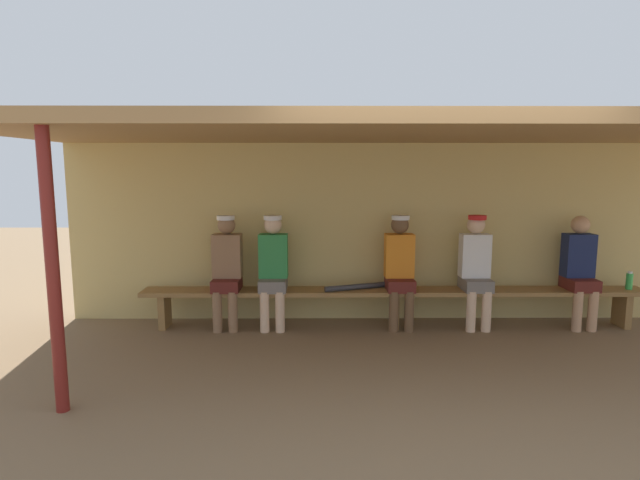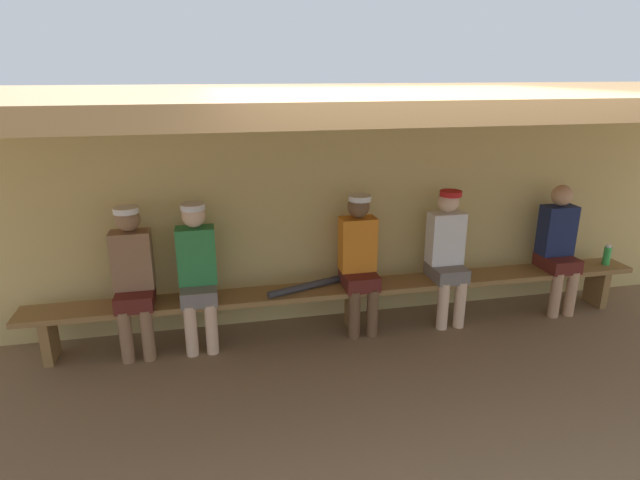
% 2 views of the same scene
% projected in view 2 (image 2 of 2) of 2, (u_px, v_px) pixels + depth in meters
% --- Properties ---
extents(ground_plane, '(24.00, 24.00, 0.00)m').
position_uv_depth(ground_plane, '(409.00, 427.00, 3.80)').
color(ground_plane, brown).
extents(back_wall, '(8.00, 0.20, 2.20)m').
position_uv_depth(back_wall, '(342.00, 210.00, 5.31)').
color(back_wall, tan).
rests_on(back_wall, ground).
extents(dugout_roof, '(8.00, 2.80, 0.12)m').
position_uv_depth(dugout_roof, '(390.00, 98.00, 3.74)').
color(dugout_roof, '#9E7547').
rests_on(dugout_roof, back_wall).
extents(bench, '(6.00, 0.36, 0.46)m').
position_uv_depth(bench, '(353.00, 293.00, 5.12)').
color(bench, olive).
rests_on(bench, ground).
extents(player_in_red, '(0.34, 0.42, 1.34)m').
position_uv_depth(player_in_red, '(359.00, 257.00, 5.02)').
color(player_in_red, '#591E19').
rests_on(player_in_red, ground).
extents(player_near_post, '(0.34, 0.42, 1.34)m').
position_uv_depth(player_near_post, '(133.00, 274.00, 4.61)').
color(player_near_post, '#591E19').
rests_on(player_near_post, ground).
extents(player_shirtless_tan, '(0.34, 0.42, 1.34)m').
position_uv_depth(player_shirtless_tan, '(447.00, 251.00, 5.20)').
color(player_shirtless_tan, slate).
rests_on(player_shirtless_tan, ground).
extents(player_in_white, '(0.34, 0.42, 1.34)m').
position_uv_depth(player_in_white, '(559.00, 244.00, 5.46)').
color(player_in_white, '#591E19').
rests_on(player_in_white, ground).
extents(player_with_sunglasses, '(0.34, 0.42, 1.34)m').
position_uv_depth(player_with_sunglasses, '(197.00, 269.00, 4.72)').
color(player_with_sunglasses, slate).
rests_on(player_with_sunglasses, ground).
extents(water_bottle_blue, '(0.07, 0.07, 0.22)m').
position_uv_depth(water_bottle_blue, '(607.00, 255.00, 5.61)').
color(water_bottle_blue, green).
rests_on(water_bottle_blue, bench).
extents(baseball_bat, '(0.76, 0.32, 0.07)m').
position_uv_depth(baseball_bat, '(306.00, 286.00, 4.99)').
color(baseball_bat, '#333338').
rests_on(baseball_bat, bench).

